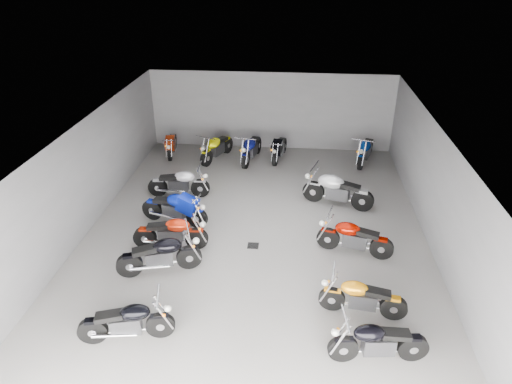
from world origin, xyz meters
TOP-DOWN VIEW (x-y plane):
  - ground at (0.00, 0.00)m, footprint 14.00×14.00m
  - wall_back at (0.00, 7.00)m, footprint 10.00×0.10m
  - wall_left at (-5.00, 0.00)m, footprint 0.10×14.00m
  - wall_right at (5.00, 0.00)m, footprint 0.10×14.00m
  - ceiling at (0.00, 0.00)m, footprint 10.00×14.00m
  - drain_grate at (0.00, -0.50)m, footprint 0.32×0.32m
  - motorcycle_left_a at (-2.30, -4.26)m, footprint 2.03×0.59m
  - motorcycle_left_c at (-2.26, -1.90)m, footprint 2.13×0.84m
  - motorcycle_left_d at (-2.26, -0.80)m, footprint 2.11×0.45m
  - motorcycle_left_e at (-2.49, 0.51)m, footprint 2.16×0.68m
  - motorcycle_left_f at (-2.78, 2.26)m, footprint 2.11×0.44m
  - motorcycle_right_a at (2.90, -4.34)m, footprint 2.05×0.47m
  - motorcycle_right_b at (2.74, -3.00)m, footprint 2.00×0.46m
  - motorcycle_right_d at (2.79, -0.57)m, footprint 2.08×0.66m
  - motorcycle_right_f at (2.49, 2.10)m, footprint 2.30×0.86m
  - motorcycle_back_a at (-4.00, 5.83)m, footprint 0.45×1.93m
  - motorcycle_back_b at (-2.07, 5.47)m, footprint 0.99×2.08m
  - motorcycle_back_c at (-0.67, 5.48)m, footprint 0.63×2.23m
  - motorcycle_back_d at (0.44, 5.76)m, footprint 0.55×1.98m
  - motorcycle_back_f at (3.83, 5.74)m, footprint 0.85×2.14m

SIDE VIEW (x-z plane):
  - ground at x=0.00m, z-range 0.00..0.00m
  - drain_grate at x=0.00m, z-range 0.00..0.01m
  - motorcycle_back_a at x=-4.00m, z-range 0.04..0.89m
  - motorcycle_back_d at x=0.44m, z-range 0.04..0.92m
  - motorcycle_right_b at x=2.74m, z-range 0.04..0.92m
  - motorcycle_left_a at x=-2.30m, z-range 0.04..0.94m
  - motorcycle_right_a at x=2.90m, z-range 0.04..0.94m
  - motorcycle_right_d at x=2.79m, z-range 0.04..0.97m
  - motorcycle_left_d at x=-2.26m, z-range 0.04..0.97m
  - motorcycle_left_f at x=-2.78m, z-range 0.04..0.97m
  - motorcycle_left_e at x=-2.49m, z-range 0.04..1.01m
  - motorcycle_left_c at x=-2.26m, z-range 0.04..1.01m
  - motorcycle_back_b at x=-2.07m, z-range 0.04..1.01m
  - motorcycle_back_f at x=3.83m, z-range 0.04..1.02m
  - motorcycle_back_c at x=-0.67m, z-range 0.05..1.04m
  - motorcycle_right_f at x=2.49m, z-range 0.05..1.09m
  - wall_back at x=0.00m, z-range 0.00..3.20m
  - wall_left at x=-5.00m, z-range 0.00..3.20m
  - wall_right at x=5.00m, z-range 0.00..3.20m
  - ceiling at x=0.00m, z-range 3.20..3.24m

